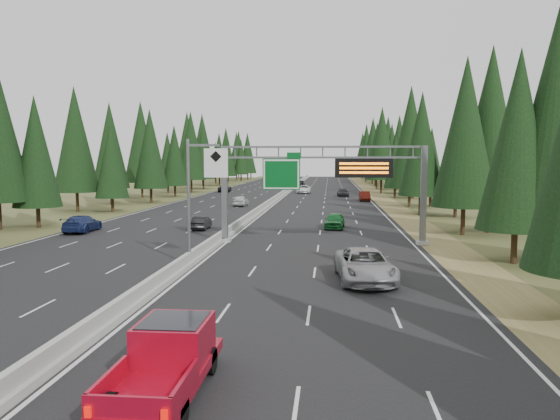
{
  "coord_description": "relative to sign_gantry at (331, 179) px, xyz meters",
  "views": [
    {
      "loc": [
        8.88,
        -8.59,
        6.78
      ],
      "look_at": [
        6.25,
        20.0,
        4.13
      ],
      "focal_mm": 35.0,
      "sensor_mm": 36.0,
      "label": 1
    }
  ],
  "objects": [
    {
      "name": "median_barrier",
      "position": [
        -8.92,
        45.12,
        -4.85
      ],
      "size": [
        0.7,
        260.0,
        0.85
      ],
      "color": "#979792",
      "rests_on": "road"
    },
    {
      "name": "car_ahead_white",
      "position": [
        -5.28,
        65.8,
        -4.38
      ],
      "size": [
        2.75,
        5.86,
        1.62
      ],
      "primitive_type": "imported",
      "rotation": [
        0.0,
        0.0,
        -0.01
      ],
      "color": "white",
      "rests_on": "road"
    },
    {
      "name": "car_onc_far",
      "position": [
        -21.96,
        68.81,
        -4.45
      ],
      "size": [
        2.88,
        5.5,
        1.48
      ],
      "primitive_type": "imported",
      "rotation": [
        0.0,
        0.0,
        3.22
      ],
      "color": "black",
      "rests_on": "road"
    },
    {
      "name": "tree_row_right",
      "position": [
        13.21,
        36.01,
        4.34
      ],
      "size": [
        12.24,
        240.92,
        18.93
      ],
      "color": "black",
      "rests_on": "ground"
    },
    {
      "name": "shoulder_right",
      "position": [
        8.88,
        45.12,
        -5.24
      ],
      "size": [
        3.6,
        260.0,
        0.06
      ],
      "primitive_type": "cube",
      "color": "olive",
      "rests_on": "ground"
    },
    {
      "name": "shoulder_left",
      "position": [
        -26.72,
        45.12,
        -5.24
      ],
      "size": [
        3.6,
        260.0,
        0.06
      ],
      "primitive_type": "cube",
      "color": "#424B23",
      "rests_on": "ground"
    },
    {
      "name": "hov_sign_pole",
      "position": [
        -8.33,
        -9.92,
        -0.54
      ],
      "size": [
        2.8,
        0.5,
        8.0
      ],
      "color": "slate",
      "rests_on": "road"
    },
    {
      "name": "silver_minivan",
      "position": [
        1.92,
        -13.47,
        -4.3
      ],
      "size": [
        3.5,
        6.62,
        1.77
      ],
      "primitive_type": "imported",
      "rotation": [
        0.0,
        0.0,
        0.09
      ],
      "color": "#9F9FA3",
      "rests_on": "road"
    },
    {
      "name": "car_onc_blue",
      "position": [
        -23.02,
        5.02,
        -4.4
      ],
      "size": [
        2.51,
        5.53,
        1.57
      ],
      "primitive_type": "imported",
      "rotation": [
        0.0,
        0.0,
        3.2
      ],
      "color": "navy",
      "rests_on": "road"
    },
    {
      "name": "red_pickup",
      "position": [
        -4.66,
        -28.4,
        -4.11
      ],
      "size": [
        2.13,
        5.97,
        1.94
      ],
      "color": "black",
      "rests_on": "road"
    },
    {
      "name": "tree_row_left",
      "position": [
        -31.08,
        38.27,
        3.95
      ],
      "size": [
        11.64,
        244.3,
        18.89
      ],
      "color": "black",
      "rests_on": "ground"
    },
    {
      "name": "car_ahead_green",
      "position": [
        0.43,
        9.77,
        -4.42
      ],
      "size": [
        2.16,
        4.65,
        1.54
      ],
      "primitive_type": "imported",
      "rotation": [
        0.0,
        0.0,
        -0.08
      ],
      "color": "#176529",
      "rests_on": "road"
    },
    {
      "name": "car_ahead_dkgrey",
      "position": [
        2.34,
        56.46,
        -4.5
      ],
      "size": [
        2.21,
        4.88,
        1.38
      ],
      "primitive_type": "imported",
      "rotation": [
        0.0,
        0.0,
        0.06
      ],
      "color": "black",
      "rests_on": "road"
    },
    {
      "name": "road",
      "position": [
        -8.92,
        45.12,
        -5.23
      ],
      "size": [
        32.0,
        260.0,
        0.08
      ],
      "primitive_type": "cube",
      "color": "black",
      "rests_on": "ground"
    },
    {
      "name": "car_onc_white",
      "position": [
        -12.96,
        34.78,
        -4.43
      ],
      "size": [
        1.86,
        4.5,
        1.52
      ],
      "primitive_type": "imported",
      "rotation": [
        0.0,
        0.0,
        3.13
      ],
      "color": "silver",
      "rests_on": "road"
    },
    {
      "name": "car_ahead_dkred",
      "position": [
        5.58,
        46.27,
        -4.41
      ],
      "size": [
        1.71,
        4.75,
        1.56
      ],
      "primitive_type": "imported",
      "rotation": [
        0.0,
        0.0,
        0.01
      ],
      "color": "#5C140D",
      "rests_on": "road"
    },
    {
      "name": "car_ahead_far",
      "position": [
        -7.42,
        96.72,
        -4.45
      ],
      "size": [
        1.79,
        4.33,
        1.47
      ],
      "primitive_type": "imported",
      "rotation": [
        0.0,
        0.0,
        0.01
      ],
      "color": "black",
      "rests_on": "road"
    },
    {
      "name": "sign_gantry",
      "position": [
        0.0,
        0.0,
        0.0
      ],
      "size": [
        16.75,
        0.98,
        7.8
      ],
      "color": "slate",
      "rests_on": "road"
    },
    {
      "name": "car_onc_near",
      "position": [
        -12.4,
        7.97,
        -4.55
      ],
      "size": [
        1.45,
        3.89,
        1.27
      ],
      "primitive_type": "imported",
      "rotation": [
        0.0,
        0.0,
        3.17
      ],
      "color": "black",
      "rests_on": "road"
    }
  ]
}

